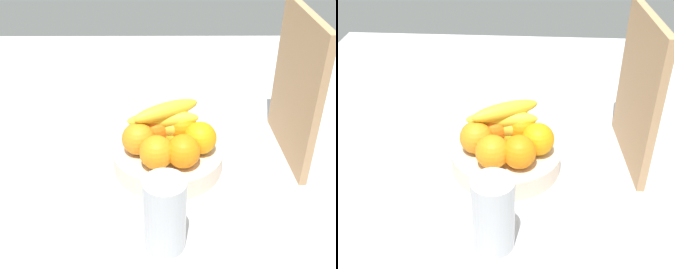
% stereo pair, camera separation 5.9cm
% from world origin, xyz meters
% --- Properties ---
extents(ground_plane, '(1.80, 1.40, 0.03)m').
position_xyz_m(ground_plane, '(0.00, 0.00, -0.01)').
color(ground_plane, '#B5B6BD').
extents(fruit_bowl, '(0.26, 0.26, 0.05)m').
position_xyz_m(fruit_bowl, '(-0.03, 0.02, 0.03)').
color(fruit_bowl, beige).
rests_on(fruit_bowl, ground_plane).
extents(orange_front_left, '(0.08, 0.08, 0.08)m').
position_xyz_m(orange_front_left, '(0.04, 0.05, 0.09)').
color(orange_front_left, orange).
rests_on(orange_front_left, fruit_bowl).
extents(orange_front_right, '(0.08, 0.08, 0.08)m').
position_xyz_m(orange_front_right, '(-0.01, 0.09, 0.09)').
color(orange_front_right, orange).
rests_on(orange_front_right, fruit_bowl).
extents(orange_center, '(0.08, 0.08, 0.08)m').
position_xyz_m(orange_center, '(-0.06, 0.05, 0.09)').
color(orange_center, orange).
rests_on(orange_center, fruit_bowl).
extents(orange_back_left, '(0.08, 0.08, 0.08)m').
position_xyz_m(orange_back_left, '(-0.06, -0.01, 0.09)').
color(orange_back_left, orange).
rests_on(orange_back_left, fruit_bowl).
extents(orange_back_right, '(0.08, 0.08, 0.08)m').
position_xyz_m(orange_back_right, '(-0.01, -0.05, 0.09)').
color(orange_back_right, orange).
rests_on(orange_back_right, fruit_bowl).
extents(orange_top_stack, '(0.08, 0.08, 0.08)m').
position_xyz_m(orange_top_stack, '(0.04, -0.01, 0.09)').
color(orange_top_stack, orange).
rests_on(orange_top_stack, fruit_bowl).
extents(banana_bunch, '(0.12, 0.18, 0.11)m').
position_xyz_m(banana_bunch, '(-0.05, 0.01, 0.10)').
color(banana_bunch, yellow).
rests_on(banana_bunch, fruit_bowl).
extents(cutting_board, '(0.28, 0.03, 0.36)m').
position_xyz_m(cutting_board, '(-0.09, 0.32, 0.18)').
color(cutting_board, tan).
rests_on(cutting_board, ground_plane).
extents(thermos_tumbler, '(0.08, 0.08, 0.16)m').
position_xyz_m(thermos_tumbler, '(0.23, 0.01, 0.08)').
color(thermos_tumbler, silver).
rests_on(thermos_tumbler, ground_plane).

